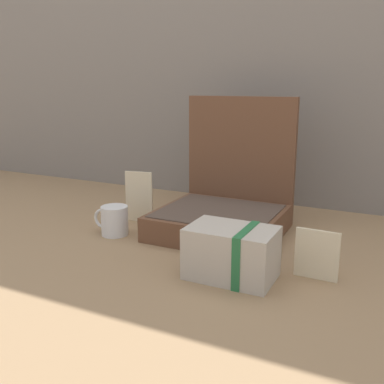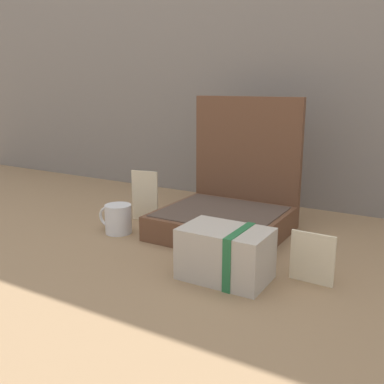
% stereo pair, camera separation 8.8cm
% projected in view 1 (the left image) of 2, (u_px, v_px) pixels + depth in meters
% --- Properties ---
extents(ground_plane, '(6.00, 6.00, 0.00)m').
position_uv_depth(ground_plane, '(187.00, 243.00, 1.29)').
color(ground_plane, '#8C6D4C').
extents(back_wall, '(3.20, 0.06, 1.40)m').
position_uv_depth(back_wall, '(257.00, 16.00, 1.63)').
color(back_wall, gray).
rests_on(back_wall, ground_plane).
extents(open_suitcase, '(0.37, 0.36, 0.42)m').
position_uv_depth(open_suitcase, '(225.00, 204.00, 1.38)').
color(open_suitcase, brown).
rests_on(open_suitcase, ground_plane).
extents(cream_toiletry_bag, '(0.21, 0.14, 0.13)m').
position_uv_depth(cream_toiletry_bag, '(233.00, 253.00, 1.05)').
color(cream_toiletry_bag, '#B2A899').
rests_on(cream_toiletry_bag, ground_plane).
extents(coffee_mug, '(0.12, 0.08, 0.09)m').
position_uv_depth(coffee_mug, '(114.00, 220.00, 1.35)').
color(coffee_mug, silver).
rests_on(coffee_mug, ground_plane).
extents(info_card_left, '(0.10, 0.01, 0.12)m').
position_uv_depth(info_card_left, '(317.00, 255.00, 1.04)').
color(info_card_left, beige).
rests_on(info_card_left, ground_plane).
extents(poster_card_right, '(0.09, 0.02, 0.17)m').
position_uv_depth(poster_card_right, '(139.00, 197.00, 1.47)').
color(poster_card_right, beige).
rests_on(poster_card_right, ground_plane).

